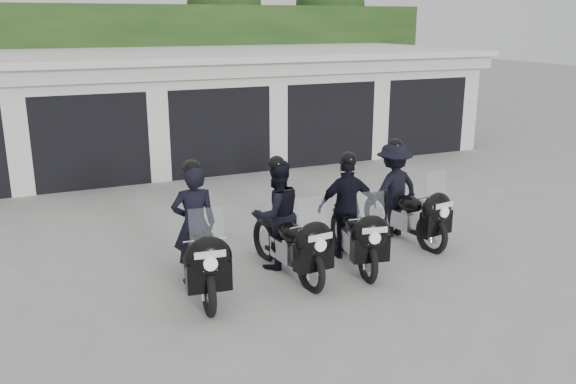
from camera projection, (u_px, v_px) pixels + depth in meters
name	position (u px, v px, depth m)	size (l,w,h in m)	color
ground	(318.00, 245.00, 10.69)	(80.00, 80.00, 0.00)	#9B9B96
garage_block	(192.00, 106.00, 17.39)	(16.40, 6.80, 2.96)	silver
background_vegetation	(164.00, 50.00, 21.44)	(20.00, 3.90, 5.80)	#1A3914
police_bike_a	(198.00, 240.00, 8.72)	(0.82, 2.22, 1.94)	black
police_bike_b	(283.00, 223.00, 9.40)	(0.91, 2.14, 1.87)	black
police_bike_c	(351.00, 215.00, 9.82)	(1.09, 2.09, 1.84)	black
police_bike_d	(399.00, 195.00, 10.87)	(1.18, 2.12, 1.85)	black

